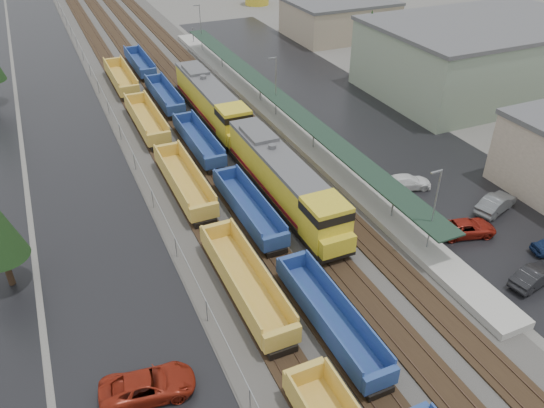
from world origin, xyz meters
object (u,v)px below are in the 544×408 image
at_px(well_string_blue, 248,208).
at_px(well_string_yellow, 210,225).
at_px(parked_car_east_a, 534,276).
at_px(parked_car_west_c, 148,386).
at_px(parked_car_east_b, 467,228).
at_px(parked_car_east_e, 496,204).
at_px(locomotive_trail, 212,102).
at_px(parked_car_east_c, 407,182).
at_px(locomotive_lead, 285,181).

bearing_deg(well_string_blue, well_string_yellow, -162.93).
bearing_deg(well_string_yellow, parked_car_east_a, -37.80).
relative_size(parked_car_west_c, parked_car_east_b, 1.14).
bearing_deg(parked_car_east_a, parked_car_east_e, -37.91).
bearing_deg(parked_car_east_a, locomotive_trail, 7.88).
relative_size(locomotive_trail, parked_car_east_c, 4.45).
bearing_deg(parked_car_east_c, well_string_blue, 101.72).
distance_m(locomotive_lead, parked_car_east_e, 19.65).
distance_m(parked_car_east_a, parked_car_east_b, 7.17).
height_order(locomotive_lead, parked_car_east_a, locomotive_lead).
relative_size(locomotive_lead, well_string_blue, 0.21).
xyz_separation_m(well_string_blue, parked_car_east_e, (21.39, -8.26, -0.29)).
distance_m(locomotive_lead, well_string_blue, 4.32).
xyz_separation_m(locomotive_trail, well_string_yellow, (-8.00, -22.93, -1.40)).
distance_m(parked_car_east_a, parked_car_east_e, 10.16).
bearing_deg(parked_car_east_e, locomotive_lead, 44.76).
bearing_deg(parked_car_east_c, locomotive_trail, 45.03).
bearing_deg(parked_car_east_a, well_string_yellow, 42.08).
bearing_deg(parked_car_east_a, parked_car_east_b, -8.01).
bearing_deg(locomotive_lead, parked_car_east_c, -10.10).
xyz_separation_m(parked_car_west_c, parked_car_east_c, (29.07, 13.68, -0.09)).
relative_size(well_string_yellow, parked_car_east_c, 19.35).
bearing_deg(locomotive_trail, parked_car_west_c, -114.35).
xyz_separation_m(well_string_yellow, well_string_blue, (4.00, 1.23, -0.08)).
distance_m(well_string_yellow, parked_car_east_a, 26.15).
bearing_deg(parked_car_east_c, parked_car_east_e, -126.45).
bearing_deg(locomotive_trail, parked_car_east_b, -68.70).
relative_size(parked_car_east_c, parked_car_east_e, 0.98).
distance_m(locomotive_trail, parked_car_east_a, 41.00).
distance_m(locomotive_lead, parked_car_east_c, 12.71).
distance_m(well_string_blue, parked_car_east_a, 23.98).
relative_size(locomotive_trail, parked_car_west_c, 3.77).
height_order(well_string_yellow, parked_car_east_e, well_string_yellow).
xyz_separation_m(locomotive_lead, locomotive_trail, (0.00, 21.00, 0.00)).
bearing_deg(well_string_yellow, locomotive_lead, 13.55).
distance_m(locomotive_lead, parked_car_west_c, 23.12).
distance_m(well_string_yellow, parked_car_west_c, 16.45).
height_order(locomotive_trail, parked_car_east_a, locomotive_trail).
distance_m(locomotive_trail, parked_car_east_e, 34.69).
relative_size(locomotive_lead, well_string_yellow, 0.23).
height_order(well_string_blue, parked_car_east_e, well_string_blue).
xyz_separation_m(well_string_yellow, parked_car_east_b, (20.39, -8.86, -0.48)).
relative_size(well_string_yellow, parked_car_west_c, 16.41).
bearing_deg(locomotive_lead, parked_car_east_e, -27.27).
relative_size(well_string_yellow, well_string_blue, 0.92).
xyz_separation_m(parked_car_east_c, parked_car_east_e, (5.02, -6.76, 0.11)).
xyz_separation_m(parked_car_east_b, parked_car_east_e, (5.00, 1.82, 0.12)).
bearing_deg(parked_car_east_a, parked_car_west_c, 75.86).
height_order(parked_car_east_a, parked_car_east_b, parked_car_east_a).
bearing_deg(locomotive_trail, parked_car_east_a, -72.00).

